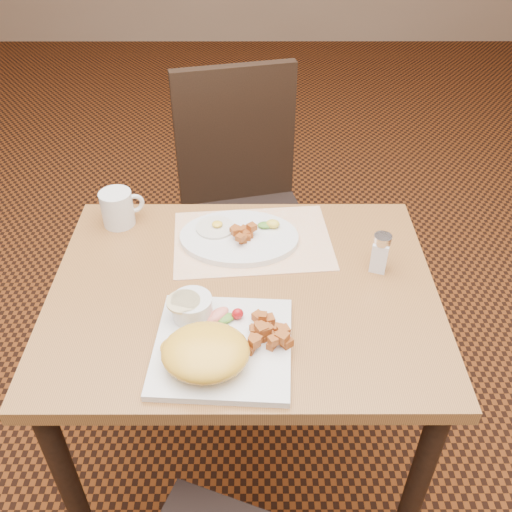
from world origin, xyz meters
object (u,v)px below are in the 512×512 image
object	(u,v)px
table	(244,321)
chair_far	(243,197)
salt_shaker	(380,252)
coffee_mug	(118,208)
plate_oval	(239,238)
plate_square	(223,347)

from	to	relation	value
table	chair_far	bearing A→B (deg)	91.20
salt_shaker	coffee_mug	world-z (taller)	salt_shaker
plate_oval	coffee_mug	bearing A→B (deg)	165.88
chair_far	coffee_mug	distance (m)	0.61
plate_square	plate_oval	xyz separation A→B (m)	(0.03, 0.37, 0.00)
plate_oval	coffee_mug	size ratio (longest dim) A/B	2.73
chair_far	plate_oval	xyz separation A→B (m)	(0.00, -0.53, 0.22)
plate_oval	salt_shaker	world-z (taller)	salt_shaker
chair_far	plate_square	xyz separation A→B (m)	(-0.02, -0.90, 0.22)
table	plate_oval	size ratio (longest dim) A/B	2.96
table	coffee_mug	xyz separation A→B (m)	(-0.33, 0.26, 0.16)
plate_oval	coffee_mug	world-z (taller)	coffee_mug
coffee_mug	plate_oval	bearing A→B (deg)	-14.12
chair_far	table	bearing A→B (deg)	77.78
table	chair_far	world-z (taller)	chair_far
plate_square	coffee_mug	bearing A→B (deg)	123.16
table	coffee_mug	distance (m)	0.45
chair_far	coffee_mug	bearing A→B (deg)	41.33
chair_far	coffee_mug	world-z (taller)	chair_far
table	salt_shaker	distance (m)	0.37
plate_oval	salt_shaker	bearing A→B (deg)	-18.25
chair_far	plate_square	world-z (taller)	chair_far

